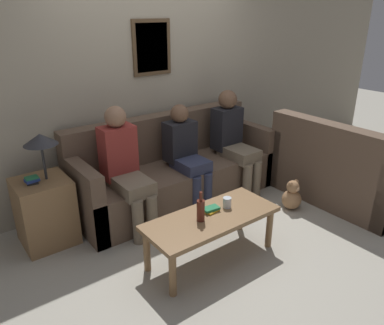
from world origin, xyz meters
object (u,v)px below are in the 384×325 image
at_px(wine_bottle, 201,210).
at_px(person_middle, 186,152).
at_px(person_left, 125,165).
at_px(teddy_bear, 292,196).
at_px(drinking_glass, 227,202).
at_px(person_right, 233,138).
at_px(couch_main, 174,172).
at_px(couch_side, 340,173).
at_px(coffee_table, 211,222).

relative_size(wine_bottle, person_middle, 0.24).
bearing_deg(wine_bottle, person_middle, 60.07).
relative_size(person_left, teddy_bear, 3.62).
bearing_deg(drinking_glass, wine_bottle, -173.90).
xyz_separation_m(person_left, person_right, (1.45, -0.01, -0.00)).
relative_size(wine_bottle, drinking_glass, 2.80).
height_order(person_middle, teddy_bear, person_middle).
bearing_deg(couch_main, couch_side, -37.94).
xyz_separation_m(couch_side, person_right, (-0.80, 0.97, 0.33)).
xyz_separation_m(coffee_table, drinking_glass, (0.21, 0.04, 0.11)).
bearing_deg(couch_main, drinking_glass, -99.93).
height_order(couch_main, person_middle, person_middle).
distance_m(couch_main, person_middle, 0.35).
height_order(couch_main, wine_bottle, couch_main).
bearing_deg(couch_main, person_left, -164.22).
distance_m(person_left, teddy_bear, 1.89).
relative_size(couch_side, person_right, 1.23).
height_order(coffee_table, teddy_bear, coffee_table).
height_order(couch_main, teddy_bear, couch_main).
relative_size(coffee_table, wine_bottle, 4.51).
height_order(coffee_table, person_left, person_left).
height_order(wine_bottle, person_right, person_right).
height_order(couch_side, drinking_glass, couch_side).
bearing_deg(couch_side, person_right, 39.63).
distance_m(wine_bottle, teddy_bear, 1.49).
relative_size(couch_main, couch_side, 1.60).
distance_m(person_left, person_middle, 0.77).
xyz_separation_m(couch_main, drinking_glass, (-0.20, -1.13, 0.14)).
xyz_separation_m(drinking_glass, person_middle, (0.23, 0.94, 0.15)).
distance_m(couch_side, wine_bottle, 2.05).
bearing_deg(wine_bottle, couch_side, -0.58).
height_order(drinking_glass, person_middle, person_middle).
distance_m(person_middle, teddy_bear, 1.29).
xyz_separation_m(drinking_glass, person_right, (0.91, 0.91, 0.19)).
height_order(coffee_table, wine_bottle, wine_bottle).
distance_m(coffee_table, person_left, 1.05).
distance_m(person_left, person_right, 1.45).
bearing_deg(couch_side, coffee_table, 89.39).
distance_m(couch_main, couch_side, 1.92).
xyz_separation_m(person_right, teddy_bear, (0.19, -0.79, -0.52)).
relative_size(person_middle, person_right, 0.94).
distance_m(couch_main, person_right, 0.82).
relative_size(wine_bottle, person_right, 0.22).
relative_size(couch_main, person_middle, 2.10).
height_order(drinking_glass, teddy_bear, drinking_glass).
bearing_deg(coffee_table, person_right, 40.08).
relative_size(couch_side, person_middle, 1.32).
xyz_separation_m(couch_main, person_middle, (0.03, -0.18, 0.29)).
distance_m(drinking_glass, person_left, 1.08).
distance_m(wine_bottle, person_left, 0.99).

